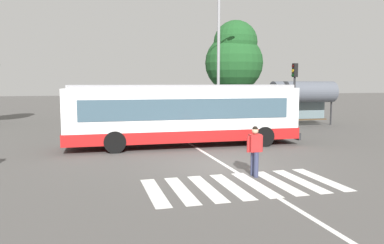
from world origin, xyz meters
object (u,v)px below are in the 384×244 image
(parked_car_blue, at_px, (174,112))
(parked_car_charcoal, at_px, (208,112))
(bus_stop_shelter, at_px, (303,93))
(background_tree_right, at_px, (234,57))
(city_transit_bus, at_px, (183,114))
(twin_arm_street_lamp, at_px, (219,37))
(pedestrian_crossing_street, at_px, (255,148))
(traffic_light_far_corner, at_px, (294,85))
(parked_car_champagne, at_px, (142,113))
(parked_car_red, at_px, (104,114))

(parked_car_blue, relative_size, parked_car_charcoal, 1.00)
(bus_stop_shelter, height_order, background_tree_right, background_tree_right)
(city_transit_bus, relative_size, parked_car_charcoal, 2.50)
(parked_car_blue, xyz_separation_m, twin_arm_street_lamp, (2.06, -4.90, 5.47))
(pedestrian_crossing_street, height_order, traffic_light_far_corner, traffic_light_far_corner)
(traffic_light_far_corner, relative_size, bus_stop_shelter, 0.90)
(parked_car_champagne, relative_size, background_tree_right, 0.55)
(pedestrian_crossing_street, distance_m, parked_car_blue, 17.79)
(parked_car_champagne, xyz_separation_m, twin_arm_street_lamp, (4.60, -5.08, 5.47))
(parked_car_charcoal, relative_size, bus_stop_shelter, 0.95)
(parked_car_red, height_order, background_tree_right, background_tree_right)
(pedestrian_crossing_street, bearing_deg, parked_car_charcoal, 77.24)
(parked_car_blue, bearing_deg, background_tree_right, 14.21)
(parked_car_blue, bearing_deg, parked_car_charcoal, -8.10)
(city_transit_bus, distance_m, parked_car_charcoal, 11.80)
(background_tree_right, bearing_deg, parked_car_red, -171.83)
(pedestrian_crossing_street, relative_size, twin_arm_street_lamp, 0.17)
(parked_car_blue, bearing_deg, parked_car_champagne, 175.77)
(parked_car_red, bearing_deg, pedestrian_crossing_street, -76.28)
(parked_car_charcoal, bearing_deg, twin_arm_street_lamp, -99.18)
(parked_car_red, xyz_separation_m, traffic_light_far_corner, (12.16, -6.77, 2.22))
(parked_car_blue, distance_m, traffic_light_far_corner, 9.89)
(twin_arm_street_lamp, distance_m, background_tree_right, 7.40)
(parked_car_red, distance_m, twin_arm_street_lamp, 10.43)
(city_transit_bus, xyz_separation_m, bus_stop_shelter, (10.51, 6.07, 0.83))
(parked_car_champagne, xyz_separation_m, traffic_light_far_corner, (9.25, -7.11, 2.22))
(parked_car_champagne, height_order, parked_car_blue, same)
(pedestrian_crossing_street, xyz_separation_m, traffic_light_far_corner, (7.86, 10.84, 2.02))
(city_transit_bus, distance_m, traffic_light_far_corner, 9.78)
(parked_car_red, height_order, parked_car_charcoal, same)
(parked_car_charcoal, xyz_separation_m, twin_arm_street_lamp, (-0.73, -4.50, 5.47))
(pedestrian_crossing_street, height_order, parked_car_charcoal, pedestrian_crossing_street)
(city_transit_bus, relative_size, twin_arm_street_lamp, 1.13)
(twin_arm_street_lamp, bearing_deg, parked_car_champagne, 132.13)
(parked_car_charcoal, bearing_deg, parked_car_red, 178.29)
(bus_stop_shelter, bearing_deg, parked_car_blue, 149.16)
(parked_car_champagne, relative_size, bus_stop_shelter, 0.95)
(city_transit_bus, height_order, background_tree_right, background_tree_right)
(city_transit_bus, relative_size, parked_car_blue, 2.49)
(parked_car_blue, height_order, traffic_light_far_corner, traffic_light_far_corner)
(city_transit_bus, relative_size, traffic_light_far_corner, 2.63)
(pedestrian_crossing_street, bearing_deg, traffic_light_far_corner, 54.05)
(parked_car_red, distance_m, parked_car_champagne, 2.92)
(parked_car_charcoal, bearing_deg, city_transit_bus, -113.90)
(city_transit_bus, xyz_separation_m, parked_car_blue, (1.99, 11.16, -0.82))
(traffic_light_far_corner, bearing_deg, pedestrian_crossing_street, -125.95)
(traffic_light_far_corner, xyz_separation_m, twin_arm_street_lamp, (-4.66, 2.02, 3.25))
(city_transit_bus, distance_m, twin_arm_street_lamp, 8.78)
(parked_car_champagne, height_order, parked_car_charcoal, same)
(parked_car_champagne, bearing_deg, parked_car_blue, -4.23)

